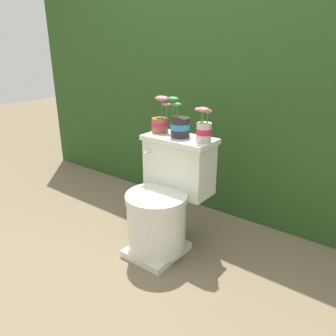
{
  "coord_description": "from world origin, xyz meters",
  "views": [
    {
      "loc": [
        1.19,
        -1.29,
        1.22
      ],
      "look_at": [
        0.09,
        0.15,
        0.53
      ],
      "focal_mm": 35.0,
      "sensor_mm": 36.0,
      "label": 1
    }
  ],
  "objects_px": {
    "potted_plant_midleft": "(180,125)",
    "potted_plant_middle": "(204,127)",
    "toilet": "(165,200)",
    "potted_plant_left": "(160,120)"
  },
  "relations": [
    {
      "from": "potted_plant_midleft",
      "to": "potted_plant_middle",
      "type": "distance_m",
      "value": 0.17
    },
    {
      "from": "toilet",
      "to": "potted_plant_midleft",
      "type": "distance_m",
      "value": 0.46
    },
    {
      "from": "toilet",
      "to": "potted_plant_midleft",
      "type": "bearing_deg",
      "value": 89.27
    },
    {
      "from": "potted_plant_midleft",
      "to": "potted_plant_middle",
      "type": "bearing_deg",
      "value": -3.22
    },
    {
      "from": "potted_plant_left",
      "to": "potted_plant_midleft",
      "type": "relative_size",
      "value": 0.95
    },
    {
      "from": "toilet",
      "to": "potted_plant_middle",
      "type": "distance_m",
      "value": 0.5
    },
    {
      "from": "potted_plant_left",
      "to": "potted_plant_middle",
      "type": "relative_size",
      "value": 1.11
    },
    {
      "from": "potted_plant_middle",
      "to": "potted_plant_midleft",
      "type": "bearing_deg",
      "value": 176.78
    },
    {
      "from": "toilet",
      "to": "potted_plant_left",
      "type": "bearing_deg",
      "value": 135.27
    },
    {
      "from": "potted_plant_midleft",
      "to": "potted_plant_middle",
      "type": "height_order",
      "value": "potted_plant_midleft"
    }
  ]
}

